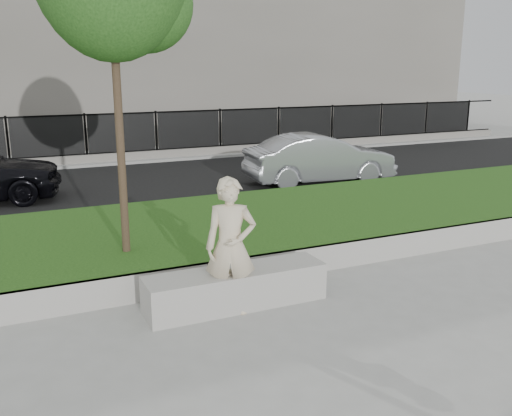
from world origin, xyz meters
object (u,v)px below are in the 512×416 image
stone_bench (236,288)px  man (231,246)px  car_silver (320,159)px  book (232,271)px

stone_bench → man: man is taller
stone_bench → man: bearing=-130.1°
car_silver → stone_bench: bearing=146.4°
man → car_silver: 8.17m
book → man: bearing=-130.3°
stone_bench → car_silver: car_silver is taller
book → car_silver: (5.04, 6.28, 0.18)m
stone_bench → man: (-0.13, -0.15, 0.63)m
stone_bench → man: size_ratio=1.37×
stone_bench → book: bearing=-145.3°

